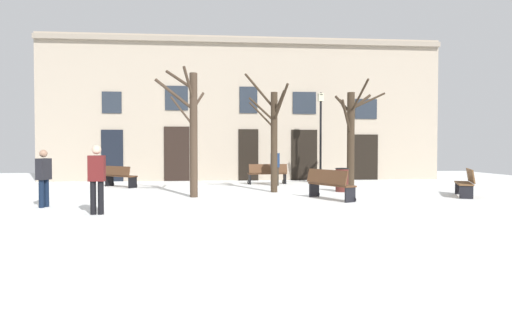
# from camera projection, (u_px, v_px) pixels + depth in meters

# --- Properties ---
(ground_plane) EXTENTS (32.16, 32.16, 0.00)m
(ground_plane) POSITION_uv_depth(u_px,v_px,m) (261.00, 201.00, 13.07)
(ground_plane) COLOR white
(building_facade) EXTENTS (20.10, 0.60, 7.19)m
(building_facade) POSITION_uv_depth(u_px,v_px,m) (244.00, 108.00, 21.55)
(building_facade) COLOR tan
(building_facade) RESTS_ON ground
(tree_left_of_center) EXTENTS (2.15, 2.49, 4.31)m
(tree_left_of_center) POSITION_uv_depth(u_px,v_px,m) (351.00, 133.00, 17.97)
(tree_left_of_center) COLOR #382B1E
(tree_left_of_center) RESTS_ON ground
(tree_center) EXTENTS (1.61, 1.69, 4.31)m
(tree_center) POSITION_uv_depth(u_px,v_px,m) (192.00, 127.00, 14.12)
(tree_center) COLOR #423326
(tree_center) RESTS_ON ground
(tree_right_of_center) EXTENTS (1.41, 2.23, 4.45)m
(tree_right_of_center) POSITION_uv_depth(u_px,v_px,m) (273.00, 134.00, 15.70)
(tree_right_of_center) COLOR #382B1E
(tree_right_of_center) RESTS_ON ground
(streetlamp) EXTENTS (0.30, 0.30, 4.21)m
(streetlamp) POSITION_uv_depth(u_px,v_px,m) (321.00, 128.00, 19.87)
(streetlamp) COLOR black
(streetlamp) RESTS_ON ground
(litter_bin) EXTENTS (0.50, 0.50, 0.88)m
(litter_bin) POSITION_uv_depth(u_px,v_px,m) (342.00, 180.00, 15.93)
(litter_bin) COLOR #4C1E19
(litter_bin) RESTS_ON ground
(bench_near_lamp) EXTENTS (1.56, 1.44, 0.88)m
(bench_near_lamp) POSITION_uv_depth(u_px,v_px,m) (120.00, 176.00, 17.78)
(bench_near_lamp) COLOR #51331E
(bench_near_lamp) RESTS_ON ground
(bench_far_corner) EXTENTS (1.08, 1.62, 0.93)m
(bench_far_corner) POSITION_uv_depth(u_px,v_px,m) (466.00, 183.00, 14.32)
(bench_far_corner) COLOR brown
(bench_far_corner) RESTS_ON ground
(bench_facing_shops) EXTENTS (1.79, 0.62, 0.91)m
(bench_facing_shops) POSITION_uv_depth(u_px,v_px,m) (268.00, 173.00, 19.28)
(bench_facing_shops) COLOR #51331E
(bench_facing_shops) RESTS_ON ground
(bench_back_to_back_right) EXTENTS (1.23, 1.84, 0.95)m
(bench_back_to_back_right) POSITION_uv_depth(u_px,v_px,m) (330.00, 184.00, 13.48)
(bench_back_to_back_right) COLOR #51331E
(bench_back_to_back_right) RESTS_ON ground
(person_near_bench) EXTENTS (0.38, 0.23, 1.69)m
(person_near_bench) POSITION_uv_depth(u_px,v_px,m) (97.00, 176.00, 10.44)
(person_near_bench) COLOR black
(person_near_bench) RESTS_ON ground
(person_by_shop_door) EXTENTS (0.39, 0.24, 1.65)m
(person_by_shop_door) POSITION_uv_depth(u_px,v_px,m) (275.00, 165.00, 18.46)
(person_by_shop_door) COLOR #2D271E
(person_by_shop_door) RESTS_ON ground
(person_crossing_plaza) EXTENTS (0.34, 0.43, 1.58)m
(person_crossing_plaza) POSITION_uv_depth(u_px,v_px,m) (44.00, 176.00, 11.71)
(person_crossing_plaza) COLOR black
(person_crossing_plaza) RESTS_ON ground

